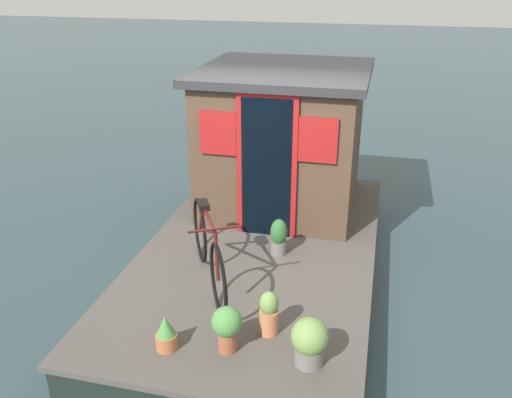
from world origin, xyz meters
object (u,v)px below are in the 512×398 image
(potted_plant_rosemary, at_px, (227,326))
(bicycle, at_px, (208,250))
(potted_plant_mint, at_px, (279,237))
(potted_plant_lavender, at_px, (166,333))
(houseboat_cabin, at_px, (283,138))
(potted_plant_sage, at_px, (309,341))
(potted_plant_basil, at_px, (269,313))

(potted_plant_rosemary, bearing_deg, bicycle, 26.63)
(potted_plant_mint, height_order, potted_plant_lavender, potted_plant_mint)
(houseboat_cabin, relative_size, bicycle, 1.37)
(bicycle, relative_size, potted_plant_mint, 3.64)
(bicycle, xyz_separation_m, potted_plant_sage, (-0.96, -1.19, -0.17))
(potted_plant_mint, xyz_separation_m, potted_plant_lavender, (-1.85, 0.61, -0.06))
(bicycle, distance_m, potted_plant_mint, 0.99)
(potted_plant_basil, bearing_deg, potted_plant_mint, 7.95)
(houseboat_cabin, relative_size, potted_plant_sage, 4.99)
(houseboat_cabin, xyz_separation_m, potted_plant_rosemary, (-3.16, -0.15, -0.69))
(houseboat_cabin, bearing_deg, potted_plant_sage, -164.90)
(potted_plant_sage, bearing_deg, potted_plant_basil, 52.34)
(potted_plant_rosemary, bearing_deg, potted_plant_sage, -90.24)
(houseboat_cabin, distance_m, potted_plant_basil, 2.97)
(houseboat_cabin, xyz_separation_m, potted_plant_basil, (-2.85, -0.44, -0.73))
(potted_plant_lavender, bearing_deg, potted_plant_mint, -18.37)
(houseboat_cabin, xyz_separation_m, potted_plant_mint, (-1.42, -0.24, -0.72))
(potted_plant_sage, relative_size, potted_plant_basil, 1.02)
(potted_plant_mint, relative_size, potted_plant_rosemary, 1.01)
(houseboat_cabin, height_order, bicycle, houseboat_cabin)
(potted_plant_mint, xyz_separation_m, potted_plant_rosemary, (-1.74, 0.10, 0.03))
(potted_plant_rosemary, height_order, potted_plant_sage, potted_plant_sage)
(houseboat_cabin, height_order, potted_plant_sage, houseboat_cabin)
(potted_plant_mint, bearing_deg, potted_plant_basil, -172.05)
(potted_plant_sage, xyz_separation_m, potted_plant_basil, (0.32, 0.41, -0.02))
(potted_plant_mint, bearing_deg, potted_plant_lavender, 161.63)
(bicycle, relative_size, potted_plant_sage, 3.63)
(bicycle, height_order, potted_plant_lavender, bicycle)
(potted_plant_mint, relative_size, potted_plant_lavender, 1.32)
(potted_plant_sage, xyz_separation_m, potted_plant_lavender, (-0.10, 1.22, -0.07))
(bicycle, bearing_deg, potted_plant_basil, -129.69)
(bicycle, height_order, potted_plant_rosemary, bicycle)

